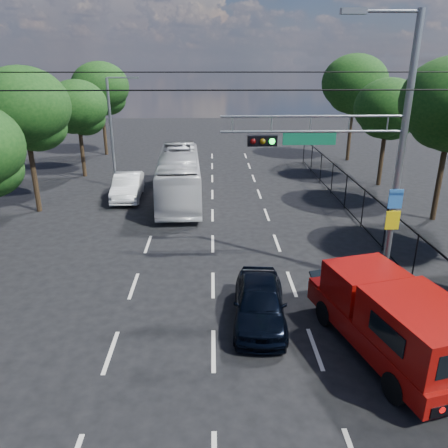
{
  "coord_description": "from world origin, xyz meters",
  "views": [
    {
      "loc": [
        0.02,
        -6.69,
        7.96
      ],
      "look_at": [
        0.39,
        7.1,
        2.8
      ],
      "focal_mm": 35.0,
      "sensor_mm": 36.0,
      "label": 1
    }
  ],
  "objects_px": {
    "red_pickup": "(392,318)",
    "white_van": "(128,186)",
    "white_bus": "(179,176)",
    "signal_mast": "(367,146)",
    "navy_hatchback": "(260,302)"
  },
  "relations": [
    {
      "from": "red_pickup",
      "to": "white_van",
      "type": "height_order",
      "value": "red_pickup"
    },
    {
      "from": "red_pickup",
      "to": "white_bus",
      "type": "height_order",
      "value": "white_bus"
    },
    {
      "from": "red_pickup",
      "to": "white_van",
      "type": "xyz_separation_m",
      "value": [
        -10.22,
        15.62,
        -0.44
      ]
    },
    {
      "from": "signal_mast",
      "to": "navy_hatchback",
      "type": "distance_m",
      "value": 6.41
    },
    {
      "from": "navy_hatchback",
      "to": "white_bus",
      "type": "height_order",
      "value": "white_bus"
    },
    {
      "from": "signal_mast",
      "to": "white_van",
      "type": "bearing_deg",
      "value": 132.72
    },
    {
      "from": "white_bus",
      "to": "white_van",
      "type": "distance_m",
      "value": 3.27
    },
    {
      "from": "red_pickup",
      "to": "white_bus",
      "type": "relative_size",
      "value": 0.62
    },
    {
      "from": "navy_hatchback",
      "to": "white_bus",
      "type": "relative_size",
      "value": 0.4
    },
    {
      "from": "signal_mast",
      "to": "red_pickup",
      "type": "relative_size",
      "value": 1.51
    },
    {
      "from": "white_van",
      "to": "signal_mast",
      "type": "bearing_deg",
      "value": -50.02
    },
    {
      "from": "white_van",
      "to": "red_pickup",
      "type": "bearing_deg",
      "value": -59.55
    },
    {
      "from": "signal_mast",
      "to": "white_bus",
      "type": "height_order",
      "value": "signal_mast"
    },
    {
      "from": "red_pickup",
      "to": "navy_hatchback",
      "type": "height_order",
      "value": "red_pickup"
    },
    {
      "from": "white_bus",
      "to": "white_van",
      "type": "height_order",
      "value": "white_bus"
    }
  ]
}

